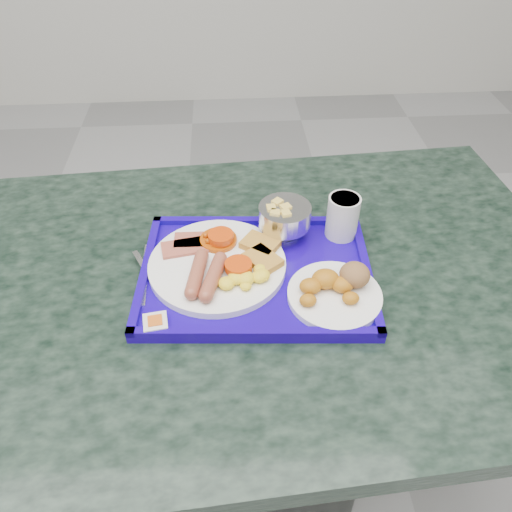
{
  "coord_description": "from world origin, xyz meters",
  "views": [
    {
      "loc": [
        0.2,
        -0.15,
        1.42
      ],
      "look_at": [
        0.24,
        0.52,
        0.82
      ],
      "focal_mm": 35.0,
      "sensor_mm": 36.0,
      "label": 1
    }
  ],
  "objects": [
    {
      "name": "tray",
      "position": [
        0.24,
        0.52,
        0.77
      ],
      "size": [
        0.44,
        0.34,
        0.03
      ],
      "rotation": [
        0.0,
        0.0,
        -0.07
      ],
      "color": "#190399",
      "rests_on": "table"
    },
    {
      "name": "fruit_bowl",
      "position": [
        0.31,
        0.63,
        0.83
      ],
      "size": [
        0.1,
        0.1,
        0.07
      ],
      "color": "silver",
      "rests_on": "tray"
    },
    {
      "name": "juice_cup",
      "position": [
        0.42,
        0.62,
        0.83
      ],
      "size": [
        0.06,
        0.06,
        0.09
      ],
      "color": "silver",
      "rests_on": "tray"
    },
    {
      "name": "spoon",
      "position": [
        0.07,
        0.59,
        0.78
      ],
      "size": [
        0.1,
        0.16,
        0.01
      ],
      "rotation": [
        0.0,
        0.0,
        0.47
      ],
      "color": "silver",
      "rests_on": "tray"
    },
    {
      "name": "jam_packet",
      "position": [
        0.07,
        0.4,
        0.79
      ],
      "size": [
        0.04,
        0.04,
        0.02
      ],
      "rotation": [
        0.0,
        0.0,
        0.15
      ],
      "color": "white",
      "rests_on": "tray"
    },
    {
      "name": "table",
      "position": [
        0.25,
        0.53,
        0.57
      ],
      "size": [
        1.28,
        0.9,
        0.77
      ],
      "rotation": [
        0.0,
        0.0,
        0.07
      ],
      "color": "slate",
      "rests_on": "floor"
    },
    {
      "name": "main_plate",
      "position": [
        0.18,
        0.54,
        0.79
      ],
      "size": [
        0.26,
        0.26,
        0.04
      ],
      "rotation": [
        0.0,
        0.0,
        -0.32
      ],
      "color": "white",
      "rests_on": "tray"
    },
    {
      "name": "knife",
      "position": [
        0.04,
        0.53,
        0.78
      ],
      "size": [
        0.02,
        0.16,
        0.0
      ],
      "primitive_type": "cube",
      "rotation": [
        0.0,
        0.0,
        0.03
      ],
      "color": "silver",
      "rests_on": "tray"
    },
    {
      "name": "bread_plate",
      "position": [
        0.38,
        0.45,
        0.8
      ],
      "size": [
        0.17,
        0.17,
        0.05
      ],
      "rotation": [
        0.0,
        0.0,
        -0.14
      ],
      "color": "white",
      "rests_on": "tray"
    }
  ]
}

